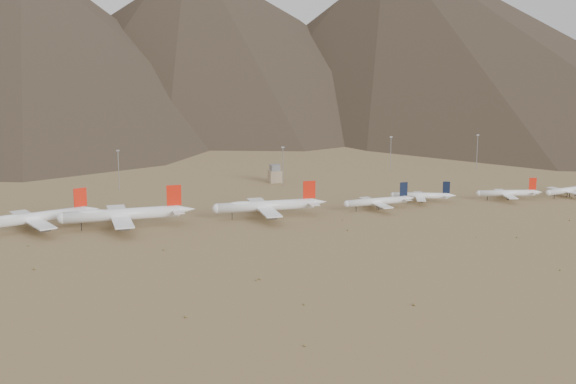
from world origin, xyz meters
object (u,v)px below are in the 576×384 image
object	(u,v)px
widebody_east	(266,206)
narrowbody_b	(422,196)
widebody_centre	(123,214)
control_tower	(275,175)
widebody_west	(35,218)
narrowbody_a	(379,201)

from	to	relation	value
widebody_east	narrowbody_b	size ratio (longest dim) A/B	1.75
widebody_centre	control_tower	distance (m)	147.55
widebody_west	narrowbody_b	xyz separation A→B (m)	(217.99, 3.84, -2.43)
widebody_west	narrowbody_a	bearing A→B (deg)	-20.37
widebody_centre	narrowbody_b	world-z (taller)	widebody_centre
narrowbody_b	widebody_west	bearing A→B (deg)	-157.61
narrowbody_a	widebody_east	bearing A→B (deg)	176.62
widebody_east	narrowbody_a	size ratio (longest dim) A/B	1.44
widebody_west	narrowbody_b	bearing A→B (deg)	-17.40
widebody_west	widebody_east	xyz separation A→B (m)	(119.64, -6.72, -0.02)
widebody_east	narrowbody_a	distance (m)	65.99
narrowbody_a	control_tower	distance (m)	102.59
widebody_west	control_tower	world-z (taller)	widebody_west
control_tower	widebody_west	bearing A→B (deg)	-149.26
narrowbody_a	narrowbody_b	size ratio (longest dim) A/B	1.22
widebody_west	widebody_east	world-z (taller)	widebody_west
widebody_centre	widebody_east	xyz separation A→B (m)	(76.64, 1.20, -0.65)
widebody_west	narrowbody_a	distance (m)	185.73
widebody_west	control_tower	size ratio (longest dim) A/B	5.14
widebody_west	widebody_east	size ratio (longest dim) A/B	0.97
widebody_east	control_tower	world-z (taller)	widebody_east
widebody_west	narrowbody_a	world-z (taller)	widebody_west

